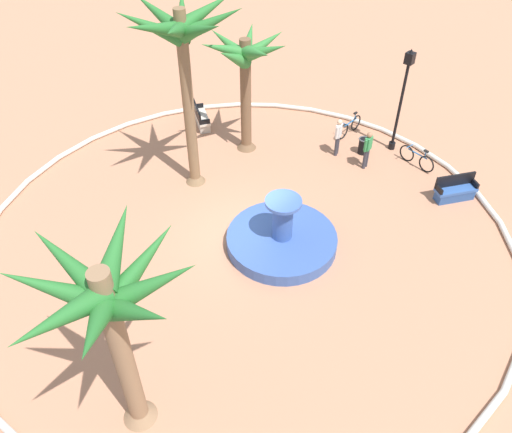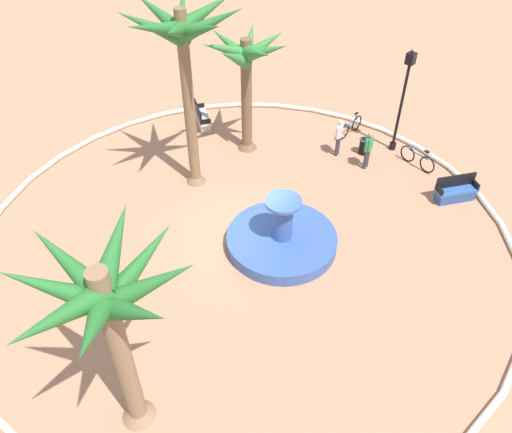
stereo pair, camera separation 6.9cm
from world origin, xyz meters
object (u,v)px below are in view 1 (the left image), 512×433
object	(u,v)px
palm_tree_near_fountain	(182,45)
bench_east	(455,191)
person_cyclist_photo	(368,148)
bench_west	(201,119)
trash_bin	(363,145)
bicycle_by_lamppost	(417,158)
palm_tree_mid_plaza	(109,308)
person_cyclist_helmet	(338,135)
palm_tree_by_curb	(246,65)
fountain	(282,239)
lamppost	(403,94)
bicycle_red_frame	(350,126)

from	to	relation	value
palm_tree_near_fountain	bench_east	bearing A→B (deg)	-144.41
person_cyclist_photo	bench_west	bearing A→B (deg)	16.47
trash_bin	person_cyclist_photo	xyz separation A→B (m)	(-0.63, 0.81, 0.54)
palm_tree_near_fountain	bicycle_by_lamppost	size ratio (longest dim) A/B	4.13
palm_tree_mid_plaza	bench_east	size ratio (longest dim) A/B	3.50
trash_bin	person_cyclist_helmet	bearing A→B (deg)	45.72
person_cyclist_photo	person_cyclist_helmet	bearing A→B (deg)	0.04
palm_tree_by_curb	person_cyclist_photo	size ratio (longest dim) A/B	3.07
fountain	person_cyclist_photo	distance (m)	5.89
palm_tree_near_fountain	fountain	bearing A→B (deg)	174.05
lamppost	palm_tree_mid_plaza	bearing A→B (deg)	95.83
bicycle_by_lamppost	lamppost	bearing A→B (deg)	-19.58
palm_tree_mid_plaza	bicycle_by_lamppost	world-z (taller)	palm_tree_mid_plaza
lamppost	palm_tree_by_curb	bearing A→B (deg)	41.35
bench_east	trash_bin	distance (m)	4.30
palm_tree_mid_plaza	bench_east	distance (m)	14.17
bench_west	trash_bin	bearing A→B (deg)	-156.10
bicycle_red_frame	bicycle_by_lamppost	world-z (taller)	same
person_cyclist_helmet	person_cyclist_photo	size ratio (longest dim) A/B	1.01
lamppost	bicycle_by_lamppost	xyz separation A→B (m)	(-1.40, 0.50, -2.22)
trash_bin	bench_west	bearing A→B (deg)	23.90
fountain	bench_east	world-z (taller)	fountain
lamppost	trash_bin	xyz separation A→B (m)	(0.75, 1.15, -2.22)
fountain	bench_east	size ratio (longest dim) A/B	2.35
palm_tree_by_curb	palm_tree_mid_plaza	world-z (taller)	palm_tree_mid_plaza
bicycle_red_frame	bicycle_by_lamppost	bearing A→B (deg)	175.73
palm_tree_near_fountain	lamppost	bearing A→B (deg)	-122.21
bench_east	bicycle_red_frame	distance (m)	5.71
palm_tree_near_fountain	bench_east	distance (m)	11.30
bench_west	palm_tree_by_curb	bearing A→B (deg)	-179.95
bicycle_by_lamppost	person_cyclist_helmet	xyz separation A→B (m)	(2.95, 1.46, 0.55)
fountain	bicycle_by_lamppost	distance (m)	7.39
bicycle_red_frame	person_cyclist_photo	bearing A→B (deg)	138.16
palm_tree_by_curb	palm_tree_mid_plaza	distance (m)	12.47
palm_tree_near_fountain	bicycle_red_frame	size ratio (longest dim) A/B	4.09
bicycle_red_frame	bicycle_by_lamppost	distance (m)	3.45
fountain	palm_tree_by_curb	xyz separation A→B (m)	(4.96, -3.66, 3.51)
bench_east	bicycle_red_frame	xyz separation A→B (m)	(5.57, -1.23, 0.04)
fountain	palm_tree_near_fountain	distance (m)	7.21
person_cyclist_helmet	bicycle_by_lamppost	bearing A→B (deg)	-153.64
bench_east	bicycle_by_lamppost	distance (m)	2.35
person_cyclist_helmet	person_cyclist_photo	bearing A→B (deg)	-179.96
palm_tree_near_fountain	lamppost	xyz separation A→B (m)	(-4.60, -7.30, -3.00)
bicycle_red_frame	person_cyclist_helmet	bearing A→B (deg)	106.02
lamppost	fountain	bearing A→B (deg)	91.89
trash_bin	person_cyclist_photo	distance (m)	1.16
bicycle_red_frame	fountain	bearing A→B (deg)	106.87
trash_bin	person_cyclist_helmet	world-z (taller)	person_cyclist_helmet
bench_east	bench_west	world-z (taller)	same
palm_tree_mid_plaza	bicycle_red_frame	bearing A→B (deg)	-76.38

